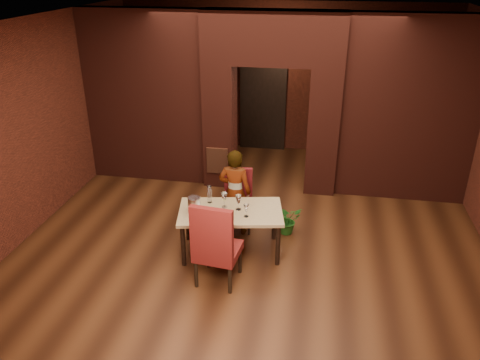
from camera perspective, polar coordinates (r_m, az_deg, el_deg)
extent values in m
plane|color=#4B2712|center=(7.33, 1.64, -7.26)|extent=(8.00, 8.00, 0.00)
cube|color=silver|center=(6.23, 2.02, 18.41)|extent=(7.00, 8.00, 0.04)
cube|color=maroon|center=(10.42, 5.17, 12.19)|extent=(7.00, 0.04, 3.20)
cube|color=maroon|center=(3.28, -9.41, -20.72)|extent=(7.00, 0.04, 3.20)
cube|color=maroon|center=(7.89, -24.35, 5.71)|extent=(0.04, 8.00, 3.20)
cube|color=maroon|center=(8.78, -2.44, 6.71)|extent=(0.55, 0.55, 2.30)
cube|color=maroon|center=(8.59, 10.11, 5.89)|extent=(0.55, 0.55, 2.30)
cube|color=maroon|center=(8.25, 4.09, 16.91)|extent=(2.45, 0.55, 0.90)
cube|color=maroon|center=(9.05, -11.39, 9.79)|extent=(2.28, 0.35, 3.20)
cube|color=maroon|center=(8.58, 19.88, 7.92)|extent=(2.28, 0.35, 3.20)
cube|color=#A55230|center=(8.72, -2.79, 2.36)|extent=(0.40, 0.03, 0.50)
cube|color=black|center=(10.55, 2.83, 9.32)|extent=(0.90, 0.08, 2.10)
cube|color=black|center=(10.51, 2.80, 9.27)|extent=(1.02, 0.04, 2.22)
cube|color=tan|center=(6.88, -1.14, -6.26)|extent=(1.60, 1.09, 0.69)
cube|color=maroon|center=(7.38, -0.28, -2.62)|extent=(0.49, 0.49, 0.98)
cube|color=maroon|center=(6.17, -2.71, -7.46)|extent=(0.61, 0.61, 1.22)
imported|color=beige|center=(7.21, -0.63, -1.48)|extent=(0.53, 0.37, 1.39)
cube|color=silver|center=(6.66, -3.43, -3.99)|extent=(0.36, 0.30, 0.00)
cylinder|color=silver|center=(6.66, -5.60, -3.01)|extent=(0.18, 0.18, 0.22)
cylinder|color=white|center=(6.88, -3.74, -1.68)|extent=(0.07, 0.07, 0.28)
imported|color=#22631B|center=(7.44, 5.80, -4.82)|extent=(0.54, 0.53, 0.46)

